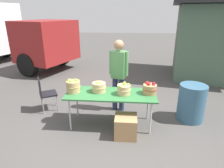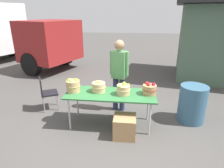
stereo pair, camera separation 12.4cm
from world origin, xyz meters
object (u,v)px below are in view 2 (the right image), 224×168
at_px(apple_basket_green_1, 99,87).
at_px(apple_basket_red_0, 150,89).
at_px(folding_chair, 46,91).
at_px(trash_barrel, 192,104).
at_px(vendor_adult, 119,71).
at_px(produce_crate, 125,127).
at_px(apple_basket_green_0, 73,85).
at_px(market_table, 110,95).
at_px(apple_basket_green_2, 123,89).

distance_m(apple_basket_green_1, apple_basket_red_0, 1.08).
distance_m(folding_chair, trash_barrel, 3.51).
relative_size(apple_basket_green_1, vendor_adult, 0.17).
bearing_deg(produce_crate, trash_barrel, 27.79).
bearing_deg(apple_basket_green_0, apple_basket_red_0, 1.75).
bearing_deg(trash_barrel, folding_chair, 177.38).
distance_m(apple_basket_green_1, produce_crate, 1.00).
distance_m(vendor_adult, trash_barrel, 1.83).
xyz_separation_m(market_table, apple_basket_green_0, (-0.81, 0.01, 0.18)).
bearing_deg(apple_basket_green_1, folding_chair, 162.32).
relative_size(market_table, folding_chair, 2.21).
height_order(apple_basket_green_1, folding_chair, apple_basket_green_1).
bearing_deg(produce_crate, apple_basket_green_2, 98.88).
bearing_deg(market_table, apple_basket_green_0, 179.09).
bearing_deg(folding_chair, apple_basket_green_0, -149.35).
bearing_deg(apple_basket_green_1, vendor_adult, 58.89).
xyz_separation_m(market_table, produce_crate, (0.33, -0.41, -0.49)).
height_order(apple_basket_green_2, produce_crate, apple_basket_green_2).
distance_m(market_table, trash_barrel, 1.87).
bearing_deg(apple_basket_green_2, market_table, 176.52).
bearing_deg(produce_crate, apple_basket_green_1, 141.00).
relative_size(market_table, apple_basket_green_2, 6.48).
xyz_separation_m(apple_basket_red_0, vendor_adult, (-0.69, 0.66, 0.18)).
relative_size(apple_basket_green_2, trash_barrel, 0.34).
distance_m(apple_basket_red_0, trash_barrel, 1.13).
bearing_deg(produce_crate, apple_basket_red_0, 44.49).
height_order(apple_basket_green_0, apple_basket_green_1, apple_basket_green_0).
bearing_deg(vendor_adult, produce_crate, 115.29).
distance_m(market_table, apple_basket_green_1, 0.31).
distance_m(market_table, produce_crate, 0.72).
distance_m(vendor_adult, produce_crate, 1.41).
height_order(market_table, folding_chair, folding_chair).
relative_size(vendor_adult, trash_barrel, 2.08).
height_order(market_table, produce_crate, market_table).
bearing_deg(apple_basket_red_0, apple_basket_green_2, -171.69).
relative_size(market_table, apple_basket_green_1, 6.20).
distance_m(apple_basket_red_0, produce_crate, 0.93).
distance_m(apple_basket_green_0, trash_barrel, 2.69).
relative_size(market_table, trash_barrel, 2.23).
height_order(market_table, apple_basket_red_0, apple_basket_red_0).
height_order(market_table, vendor_adult, vendor_adult).
xyz_separation_m(apple_basket_green_0, apple_basket_green_2, (1.08, -0.03, -0.03)).
bearing_deg(market_table, apple_basket_green_1, 164.08).
height_order(folding_chair, trash_barrel, folding_chair).
bearing_deg(market_table, vendor_adult, 80.16).
bearing_deg(apple_basket_red_0, produce_crate, -135.51).
xyz_separation_m(apple_basket_green_0, folding_chair, (-0.88, 0.52, -0.38)).
xyz_separation_m(apple_basket_green_0, apple_basket_red_0, (1.62, 0.05, -0.03)).
xyz_separation_m(apple_basket_green_0, apple_basket_green_1, (0.54, 0.06, -0.03)).
distance_m(apple_basket_green_1, vendor_adult, 0.77).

